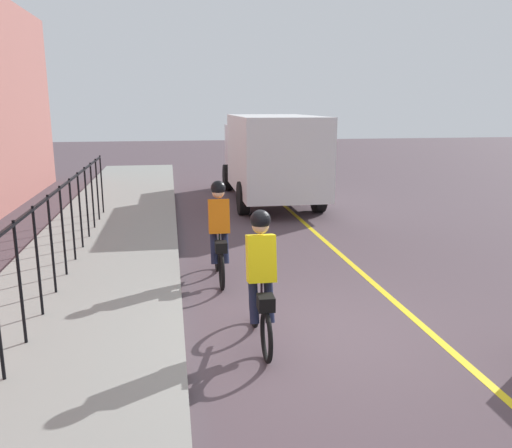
# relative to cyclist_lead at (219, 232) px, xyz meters

# --- Properties ---
(ground_plane) EXTENTS (80.00, 80.00, 0.00)m
(ground_plane) POSITION_rel_cyclist_lead_xyz_m (-2.45, -1.10, -0.91)
(ground_plane) COLOR #4E3F46
(lane_line_centre) EXTENTS (36.00, 0.12, 0.01)m
(lane_line_centre) POSITION_rel_cyclist_lead_xyz_m (-2.45, -2.70, -0.91)
(lane_line_centre) COLOR yellow
(lane_line_centre) RESTS_ON ground
(sidewalk) EXTENTS (40.00, 3.20, 0.15)m
(sidewalk) POSITION_rel_cyclist_lead_xyz_m (-2.45, 2.30, -0.84)
(sidewalk) COLOR gray
(sidewalk) RESTS_ON ground
(iron_fence) EXTENTS (14.75, 0.04, 1.60)m
(iron_fence) POSITION_rel_cyclist_lead_xyz_m (-1.45, 2.70, 0.30)
(iron_fence) COLOR black
(iron_fence) RESTS_ON sidewalk
(cyclist_lead) EXTENTS (1.71, 0.36, 1.83)m
(cyclist_lead) POSITION_rel_cyclist_lead_xyz_m (0.00, 0.00, 0.00)
(cyclist_lead) COLOR black
(cyclist_lead) RESTS_ON ground
(cyclist_follow) EXTENTS (1.71, 0.36, 1.83)m
(cyclist_follow) POSITION_rel_cyclist_lead_xyz_m (-2.63, -0.29, 0.00)
(cyclist_follow) COLOR black
(cyclist_follow) RESTS_ON ground
(box_truck_background) EXTENTS (6.73, 2.57, 2.78)m
(box_truck_background) POSITION_rel_cyclist_lead_xyz_m (7.55, -2.36, 0.64)
(box_truck_background) COLOR silver
(box_truck_background) RESTS_ON ground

